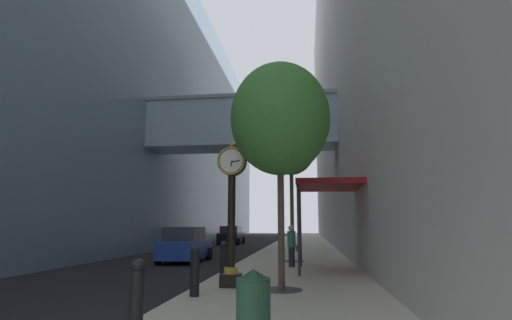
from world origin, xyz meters
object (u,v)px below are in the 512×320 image
at_px(bollard_nearest, 137,294).
at_px(car_black_mid, 231,235).
at_px(bollard_second, 195,270).
at_px(street_tree_near, 280,119).
at_px(street_tree_mid_near, 291,147).
at_px(pedestrian_walking, 292,245).
at_px(trash_bin, 253,304).
at_px(car_blue_near, 185,245).
at_px(bollard_third, 223,259).
at_px(street_clock, 232,206).

relative_size(bollard_nearest, car_black_mid, 0.28).
bearing_deg(bollard_second, street_tree_near, 30.08).
xyz_separation_m(street_tree_near, street_tree_mid_near, (0.00, 8.23, 0.78)).
xyz_separation_m(street_tree_mid_near, car_black_mid, (-6.43, 18.27, -4.76)).
distance_m(street_tree_near, car_black_mid, 27.55).
xyz_separation_m(bollard_nearest, pedestrian_walking, (2.10, 10.39, 0.28)).
bearing_deg(trash_bin, street_tree_near, 88.47).
bearing_deg(street_tree_mid_near, pedestrian_walking, -88.69).
distance_m(street_tree_near, trash_bin, 6.28).
xyz_separation_m(street_tree_mid_near, car_blue_near, (-5.37, 0.49, -4.75)).
distance_m(bollard_second, street_tree_mid_near, 10.77).
height_order(bollard_second, bollard_third, same).
height_order(street_clock, trash_bin, street_clock).
relative_size(bollard_nearest, pedestrian_walking, 0.69).
height_order(street_tree_near, street_tree_mid_near, street_tree_mid_near).
relative_size(bollard_second, street_tree_mid_near, 0.17).
height_order(bollard_second, street_tree_near, street_tree_near).
distance_m(street_clock, street_tree_mid_near, 8.58).
bearing_deg(pedestrian_walking, street_tree_near, -90.54).
bearing_deg(bollard_third, trash_bin, -74.54).
xyz_separation_m(street_tree_near, car_black_mid, (-6.43, 26.50, -3.98)).
bearing_deg(street_tree_near, car_blue_near, 121.63).
height_order(street_clock, bollard_nearest, street_clock).
distance_m(street_tree_near, pedestrian_walking, 6.95).
height_order(trash_bin, car_blue_near, car_blue_near).
xyz_separation_m(pedestrian_walking, car_blue_near, (-5.42, 2.88, -0.20)).
relative_size(street_tree_near, pedestrian_walking, 3.72).
height_order(street_tree_near, pedestrian_walking, street_tree_near).
bearing_deg(street_tree_mid_near, bollard_second, -102.24).
xyz_separation_m(street_tree_near, trash_bin, (-0.13, -4.73, -4.13)).
height_order(bollard_nearest, car_blue_near, car_blue_near).
relative_size(bollard_nearest, bollard_second, 1.00).
bearing_deg(street_tree_near, car_black_mid, 103.63).
bearing_deg(street_clock, bollard_third, 108.28).
distance_m(bollard_third, street_tree_mid_near, 8.00).
bearing_deg(car_black_mid, bollard_third, -79.77).
height_order(bollard_nearest, street_tree_near, street_tree_near).
bearing_deg(bollard_second, street_tree_mid_near, 77.76).
height_order(pedestrian_walking, car_blue_near, pedestrian_walking).
relative_size(car_blue_near, car_black_mid, 0.96).
distance_m(bollard_second, street_tree_near, 4.69).
bearing_deg(pedestrian_walking, car_black_mid, 107.42).
distance_m(bollard_nearest, car_black_mid, 31.36).
bearing_deg(street_tree_near, pedestrian_walking, 89.46).
relative_size(street_tree_near, car_blue_near, 1.55).
bearing_deg(trash_bin, bollard_second, 118.35).
height_order(street_tree_mid_near, car_black_mid, street_tree_mid_near).
height_order(street_tree_near, car_black_mid, street_tree_near).
distance_m(bollard_nearest, street_tree_near, 6.43).
relative_size(trash_bin, pedestrian_walking, 0.62).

